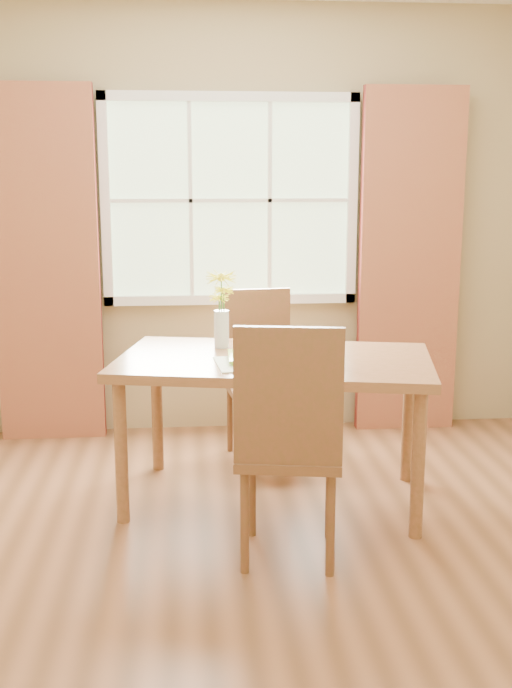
{
  "coord_description": "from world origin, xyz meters",
  "views": [
    {
      "loc": [
        -0.29,
        -3.28,
        1.68
      ],
      "look_at": [
        0.05,
        0.59,
        0.84
      ],
      "focal_mm": 42.0,
      "sensor_mm": 36.0,
      "label": 1
    }
  ],
  "objects_px": {
    "dining_table": "(274,373)",
    "chair_far": "(260,366)",
    "croissant_sandwich": "(260,348)",
    "chair_near": "(289,435)",
    "flower_vase": "(221,302)",
    "water_glass": "(323,351)"
  },
  "relations": [
    {
      "from": "flower_vase",
      "to": "chair_near",
      "type": "bearing_deg",
      "value": -76.31
    },
    {
      "from": "chair_far",
      "to": "flower_vase",
      "type": "bearing_deg",
      "value": -125.15
    },
    {
      "from": "water_glass",
      "to": "croissant_sandwich",
      "type": "bearing_deg",
      "value": 179.19
    },
    {
      "from": "dining_table",
      "to": "flower_vase",
      "type": "height_order",
      "value": "flower_vase"
    },
    {
      "from": "dining_table",
      "to": "chair_near",
      "type": "distance_m",
      "value": 0.72
    },
    {
      "from": "water_glass",
      "to": "flower_vase",
      "type": "xyz_separation_m",
      "value": [
        -0.47,
        0.4,
        0.19
      ]
    },
    {
      "from": "chair_near",
      "to": "flower_vase",
      "type": "height_order",
      "value": "flower_vase"
    },
    {
      "from": "dining_table",
      "to": "chair_far",
      "type": "height_order",
      "value": "chair_far"
    },
    {
      "from": "water_glass",
      "to": "chair_far",
      "type": "bearing_deg",
      "value": 105.28
    },
    {
      "from": "chair_far",
      "to": "flower_vase",
      "type": "height_order",
      "value": "flower_vase"
    },
    {
      "from": "croissant_sandwich",
      "to": "flower_vase",
      "type": "height_order",
      "value": "flower_vase"
    },
    {
      "from": "dining_table",
      "to": "croissant_sandwich",
      "type": "bearing_deg",
      "value": -110.18
    },
    {
      "from": "chair_far",
      "to": "flower_vase",
      "type": "xyz_separation_m",
      "value": [
        -0.24,
        -0.44,
        0.46
      ]
    },
    {
      "from": "croissant_sandwich",
      "to": "chair_near",
      "type": "bearing_deg",
      "value": -71.35
    },
    {
      "from": "flower_vase",
      "to": "water_glass",
      "type": "bearing_deg",
      "value": -40.41
    },
    {
      "from": "water_glass",
      "to": "chair_near",
      "type": "bearing_deg",
      "value": -112.64
    },
    {
      "from": "chair_far",
      "to": "croissant_sandwich",
      "type": "relative_size",
      "value": 5.15
    },
    {
      "from": "dining_table",
      "to": "flower_vase",
      "type": "relative_size",
      "value": 4.19
    },
    {
      "from": "chair_far",
      "to": "croissant_sandwich",
      "type": "xyz_separation_m",
      "value": [
        -0.08,
        -0.84,
        0.3
      ]
    },
    {
      "from": "chair_far",
      "to": "croissant_sandwich",
      "type": "height_order",
      "value": "chair_far"
    },
    {
      "from": "dining_table",
      "to": "chair_far",
      "type": "relative_size",
      "value": 1.72
    },
    {
      "from": "croissant_sandwich",
      "to": "water_glass",
      "type": "height_order",
      "value": "croissant_sandwich"
    }
  ]
}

